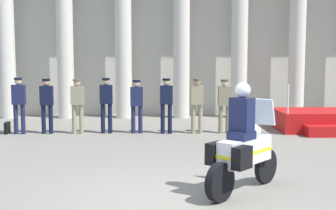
# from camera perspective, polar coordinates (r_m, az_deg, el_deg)

# --- Properties ---
(ground_plane) EXTENTS (28.00, 28.00, 0.00)m
(ground_plane) POSITION_cam_1_polar(r_m,az_deg,el_deg) (7.42, -0.19, -12.00)
(ground_plane) COLOR gray
(colonnade_backdrop) EXTENTS (17.36, 1.47, 7.10)m
(colonnade_backdrop) POSITION_cam_1_polar(r_m,az_deg,el_deg) (17.71, 1.67, 10.54)
(colonnade_backdrop) COLOR beige
(colonnade_backdrop) RESTS_ON ground_plane
(reviewing_stand) EXTENTS (2.40, 2.40, 1.53)m
(reviewing_stand) POSITION_cam_1_polar(r_m,az_deg,el_deg) (14.94, 18.41, -1.94)
(reviewing_stand) COLOR #B71414
(reviewing_stand) RESTS_ON ground_plane
(officer_in_row_0) EXTENTS (0.39, 0.24, 1.72)m
(officer_in_row_0) POSITION_cam_1_polar(r_m,az_deg,el_deg) (14.14, -18.66, 0.51)
(officer_in_row_0) COLOR #191E42
(officer_in_row_0) RESTS_ON ground_plane
(officer_in_row_1) EXTENTS (0.39, 0.24, 1.68)m
(officer_in_row_1) POSITION_cam_1_polar(r_m,az_deg,el_deg) (13.96, -15.35, 0.45)
(officer_in_row_1) COLOR black
(officer_in_row_1) RESTS_ON ground_plane
(officer_in_row_2) EXTENTS (0.39, 0.24, 1.67)m
(officer_in_row_2) POSITION_cam_1_polar(r_m,az_deg,el_deg) (13.73, -11.59, 0.44)
(officer_in_row_2) COLOR gray
(officer_in_row_2) RESTS_ON ground_plane
(officer_in_row_3) EXTENTS (0.39, 0.24, 1.70)m
(officer_in_row_3) POSITION_cam_1_polar(r_m,az_deg,el_deg) (13.66, -7.96, 0.55)
(officer_in_row_3) COLOR black
(officer_in_row_3) RESTS_ON ground_plane
(officer_in_row_4) EXTENTS (0.39, 0.24, 1.64)m
(officer_in_row_4) POSITION_cam_1_polar(r_m,az_deg,el_deg) (13.57, -4.06, 0.39)
(officer_in_row_4) COLOR #191E42
(officer_in_row_4) RESTS_ON ground_plane
(officer_in_row_5) EXTENTS (0.39, 0.24, 1.69)m
(officer_in_row_5) POSITION_cam_1_polar(r_m,az_deg,el_deg) (13.47, -0.22, 0.50)
(officer_in_row_5) COLOR black
(officer_in_row_5) RESTS_ON ground_plane
(officer_in_row_6) EXTENTS (0.39, 0.24, 1.68)m
(officer_in_row_6) POSITION_cam_1_polar(r_m,az_deg,el_deg) (13.51, 3.74, 0.49)
(officer_in_row_6) COLOR gray
(officer_in_row_6) RESTS_ON ground_plane
(officer_in_row_7) EXTENTS (0.39, 0.24, 1.65)m
(officer_in_row_7) POSITION_cam_1_polar(r_m,az_deg,el_deg) (13.66, 7.27, 0.44)
(officer_in_row_7) COLOR #7A7056
(officer_in_row_7) RESTS_ON ground_plane
(motorcycle_with_rider) EXTENTS (1.52, 1.61, 1.90)m
(motorcycle_with_rider) POSITION_cam_1_polar(r_m,az_deg,el_deg) (7.66, 9.61, -5.36)
(motorcycle_with_rider) COLOR black
(motorcycle_with_rider) RESTS_ON ground_plane
(briefcase_on_ground) EXTENTS (0.10, 0.32, 0.36)m
(briefcase_on_ground) POSITION_cam_1_polar(r_m,az_deg,el_deg) (14.42, -20.00, -2.78)
(briefcase_on_ground) COLOR black
(briefcase_on_ground) RESTS_ON ground_plane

